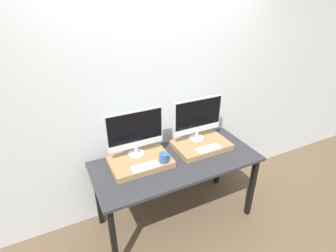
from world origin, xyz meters
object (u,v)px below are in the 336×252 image
Objects in this scene: keyboard_left at (145,166)px; monitor_right at (198,117)px; mug at (164,158)px; monitor_left at (135,131)px; keyboard_right at (209,148)px.

monitor_right is at bearing 18.71° from keyboard_left.
mug is 0.60m from monitor_right.
mug is 0.16× the size of monitor_right.
keyboard_left is 0.47× the size of monitor_right.
monitor_left is 2.14× the size of keyboard_right.
mug is (0.19, -0.24, -0.22)m from monitor_left.
mug is 0.35× the size of keyboard_right.
keyboard_left is 0.20m from mug.
monitor_right is 2.14× the size of keyboard_right.
monitor_left is at bearing 129.02° from mug.
keyboard_right is at bearing 0.00° from keyboard_left.
mug reaches higher than keyboard_left.
monitor_left is at bearing 180.00° from monitor_right.
monitor_right is 0.35m from keyboard_right.
keyboard_right is at bearing -90.00° from monitor_right.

